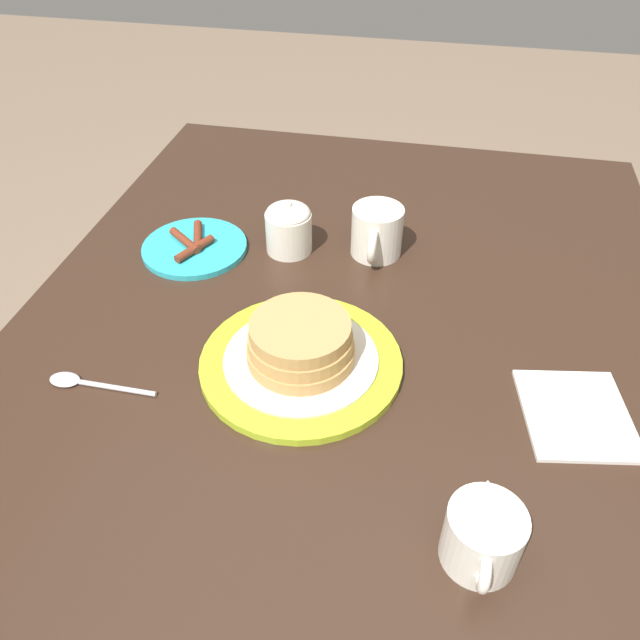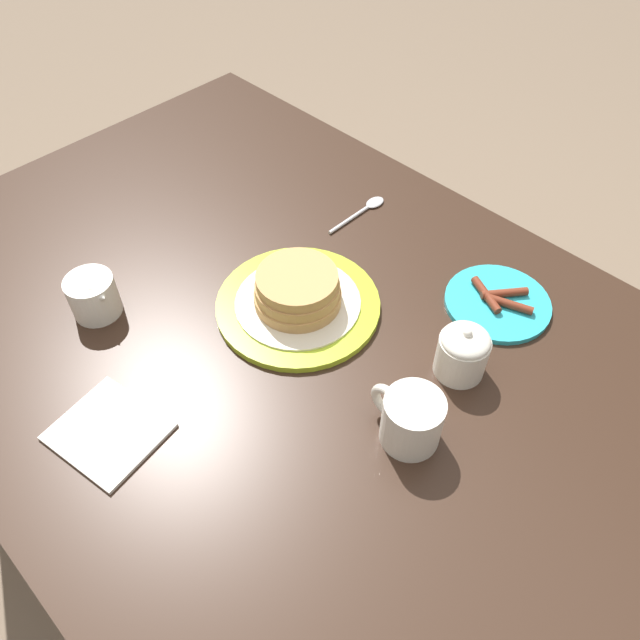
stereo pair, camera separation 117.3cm
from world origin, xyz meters
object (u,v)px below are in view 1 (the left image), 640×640
Objects in this scene: sugar_bowl at (289,227)px; spoon at (83,382)px; side_plate_bacon at (194,247)px; napkin at (576,414)px; pancake_plate at (301,351)px; coffee_mug at (377,232)px; creamer_pitcher at (483,535)px.

spoon is (0.36, -0.19, -0.04)m from sugar_bowl.
napkin is (0.25, 0.60, -0.00)m from side_plate_bacon.
coffee_mug is at bearing 167.81° from pancake_plate.
side_plate_bacon is 0.17m from sugar_bowl.
side_plate_bacon is 1.56× the size of creamer_pitcher.
creamer_pitcher is at bearing 18.91° from coffee_mug.
pancake_plate is 0.34m from side_plate_bacon.
sugar_bowl is at bearing -147.17° from creamer_pitcher.
sugar_bowl is (-0.03, 0.16, 0.04)m from side_plate_bacon.
creamer_pitcher is at bearing 45.88° from side_plate_bacon.
pancake_plate is 0.29m from coffee_mug.
coffee_mug reaches higher than napkin.
sugar_bowl is (-0.27, -0.08, 0.02)m from pancake_plate.
napkin is at bearing 44.19° from coffee_mug.
coffee_mug is 0.55m from creamer_pitcher.
napkin is at bearing 57.03° from sugar_bowl.
creamer_pitcher reaches higher than napkin.
sugar_bowl reaches higher than creamer_pitcher.
creamer_pitcher is 0.60m from sugar_bowl.
creamer_pitcher is (0.47, 0.48, 0.03)m from side_plate_bacon.
creamer_pitcher is 1.20× the size of sugar_bowl.
pancake_plate is 2.93× the size of sugar_bowl.
coffee_mug is 0.77× the size of spoon.
sugar_bowl reaches higher than side_plate_bacon.
side_plate_bacon reaches higher than napkin.
sugar_bowl reaches higher than coffee_mug.
napkin is at bearing 151.08° from creamer_pitcher.
side_plate_bacon is (-0.23, -0.24, -0.02)m from pancake_plate.
side_plate_bacon is at bearing -112.80° from napkin.
side_plate_bacon is 0.67m from creamer_pitcher.
creamer_pitcher is (0.52, 0.18, -0.01)m from coffee_mug.
pancake_plate is 0.33m from creamer_pitcher.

